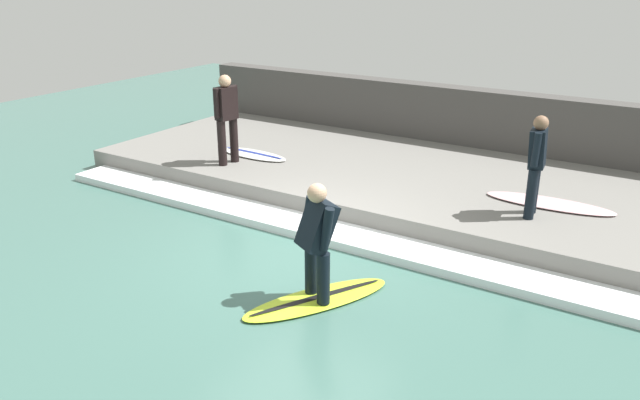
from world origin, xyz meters
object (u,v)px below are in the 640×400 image
object	(u,v)px
surfboard_riding	(317,299)
surfer_waiting_far	(536,161)
surfboard_waiting_near	(254,154)
surfer_riding	(317,236)
surfboard_waiting_far	(549,203)
surfer_waiting_near	(227,115)

from	to	relation	value
surfboard_riding	surfer_waiting_far	xyz separation A→B (m)	(3.36, -1.73, 1.25)
surfboard_waiting_near	surfer_riding	bearing A→B (deg)	-133.49
surfboard_riding	surfer_riding	distance (m)	0.88
surfboard_riding	surfer_waiting_far	world-z (taller)	surfer_waiting_far
surfboard_waiting_far	surfer_riding	bearing A→B (deg)	154.68
surfer_waiting_near	surfboard_waiting_far	xyz separation A→B (m)	(1.00, -5.81, -0.93)
surfboard_waiting_near	surfboard_waiting_far	world-z (taller)	surfboard_waiting_near
surfer_waiting_far	surfboard_riding	bearing A→B (deg)	152.71
surfboard_riding	surfer_waiting_near	bearing A→B (deg)	52.77
surfer_waiting_near	surfer_waiting_far	distance (m)	5.67
surfboard_riding	surfboard_waiting_near	xyz separation A→B (m)	(3.65, 3.84, 0.40)
surfer_waiting_far	surfboard_waiting_far	bearing A→B (deg)	-13.61
surfboard_riding	surfboard_waiting_far	size ratio (longest dim) A/B	1.03
surfboard_waiting_near	surfboard_waiting_far	size ratio (longest dim) A/B	0.80
surfer_waiting_near	surfboard_waiting_far	distance (m)	5.97
surfboard_waiting_near	surfer_waiting_far	xyz separation A→B (m)	(-0.29, -5.58, 0.85)
surfer_riding	surfer_waiting_near	xyz separation A→B (m)	(2.98, 3.92, 0.46)
surfboard_waiting_far	surfboard_waiting_near	bearing A→B (deg)	93.34
surfer_waiting_far	surfer_riding	bearing A→B (deg)	152.71
surfer_riding	surfer_waiting_near	distance (m)	4.95
surfboard_riding	surfboard_waiting_near	bearing A→B (deg)	46.51
surfboard_riding	surfer_waiting_far	distance (m)	3.98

